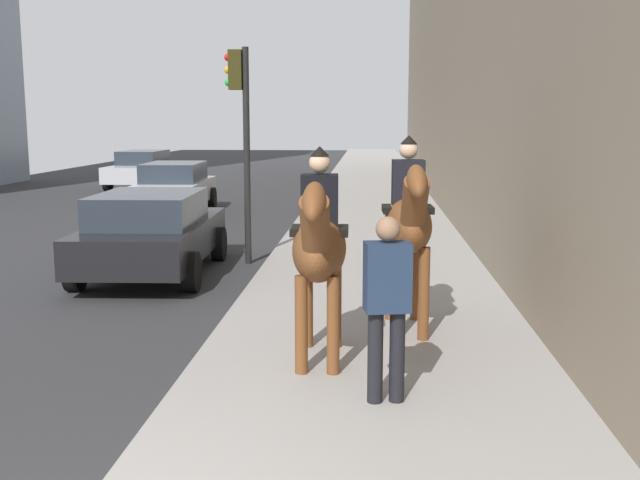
{
  "coord_description": "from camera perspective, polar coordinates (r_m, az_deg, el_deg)",
  "views": [
    {
      "loc": [
        -3.76,
        -1.89,
        2.67
      ],
      "look_at": [
        4.0,
        -1.36,
        1.4
      ],
      "focal_mm": 41.94,
      "sensor_mm": 36.0,
      "label": 1
    }
  ],
  "objects": [
    {
      "name": "car_near_lane",
      "position": [
        13.07,
        -12.69,
        0.61
      ],
      "size": [
        4.31,
        2.16,
        1.44
      ],
      "rotation": [
        0.0,
        0.0,
        0.04
      ],
      "color": "black",
      "rests_on": "ground"
    },
    {
      "name": "pedestrian_greeting",
      "position": [
        6.69,
        5.14,
        -4.36
      ],
      "size": [
        0.33,
        0.44,
        1.7
      ],
      "rotation": [
        0.0,
        0.0,
        0.18
      ],
      "color": "black",
      "rests_on": "sidewalk_slab"
    },
    {
      "name": "mounted_horse_near",
      "position": [
        7.72,
        -0.07,
        -0.42
      ],
      "size": [
        2.15,
        0.61,
        2.27
      ],
      "rotation": [
        0.0,
        0.0,
        3.16
      ],
      "color": "brown",
      "rests_on": "sidewalk_slab"
    },
    {
      "name": "traffic_light_near_curb",
      "position": [
        13.72,
        -6.01,
        9.04
      ],
      "size": [
        0.2,
        0.44,
        3.93
      ],
      "color": "black",
      "rests_on": "ground"
    },
    {
      "name": "mounted_horse_far",
      "position": [
        8.92,
        6.75,
        1.33
      ],
      "size": [
        2.15,
        0.62,
        2.35
      ],
      "rotation": [
        0.0,
        0.0,
        3.18
      ],
      "color": "brown",
      "rests_on": "sidewalk_slab"
    },
    {
      "name": "car_mid_lane",
      "position": [
        21.34,
        -11.16,
        3.92
      ],
      "size": [
        4.67,
        2.09,
        1.44
      ],
      "rotation": [
        0.0,
        0.0,
        3.19
      ],
      "color": "silver",
      "rests_on": "ground"
    },
    {
      "name": "car_far_lane",
      "position": [
        29.8,
        -13.42,
        5.32
      ],
      "size": [
        4.41,
        1.97,
        1.44
      ],
      "rotation": [
        0.0,
        0.0,
        3.12
      ],
      "color": "#B7BABF",
      "rests_on": "ground"
    }
  ]
}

